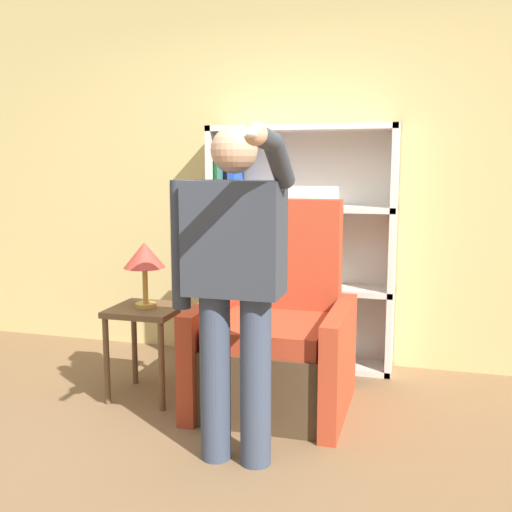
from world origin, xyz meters
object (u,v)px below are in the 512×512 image
(person_standing, at_px, (234,275))
(side_table, at_px, (146,324))
(armchair, at_px, (276,343))
(table_lamp, at_px, (144,258))
(bookcase, at_px, (283,251))

(person_standing, bearing_deg, side_table, 140.19)
(armchair, height_order, table_lamp, armchair)
(person_standing, relative_size, side_table, 2.82)
(bookcase, distance_m, armchair, 0.90)
(bookcase, relative_size, person_standing, 1.06)
(person_standing, relative_size, table_lamp, 4.02)
(armchair, xyz_separation_m, table_lamp, (-0.80, -0.12, 0.51))
(bookcase, xyz_separation_m, armchair, (0.14, -0.76, -0.45))
(armchair, relative_size, table_lamp, 3.06)
(person_standing, distance_m, side_table, 1.12)
(armchair, relative_size, person_standing, 0.76)
(person_standing, distance_m, table_lamp, 1.02)
(bookcase, bearing_deg, table_lamp, -126.89)
(armchair, relative_size, side_table, 2.14)
(armchair, distance_m, side_table, 0.81)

